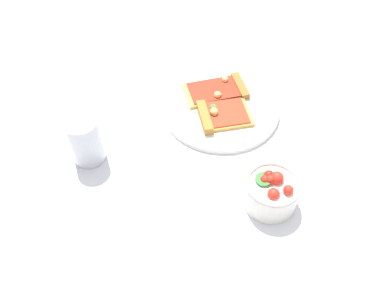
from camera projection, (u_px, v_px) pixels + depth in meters
name	position (u px, v px, depth m)	size (l,w,h in m)	color
ground_plane	(210.00, 124.00, 0.93)	(2.40, 2.40, 0.00)	silver
plate	(221.00, 108.00, 0.95)	(0.28, 0.28, 0.01)	white
pizza_slice_near	(219.00, 90.00, 0.97)	(0.15, 0.10, 0.02)	#E5B256
pizza_slice_far	(219.00, 114.00, 0.92)	(0.12, 0.10, 0.03)	gold
salad_bowl	(271.00, 191.00, 0.76)	(0.10, 0.10, 0.08)	white
soda_glass	(86.00, 141.00, 0.83)	(0.07, 0.07, 0.11)	silver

